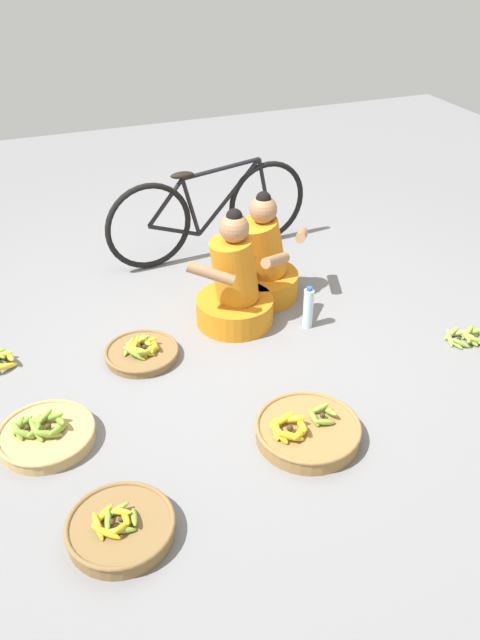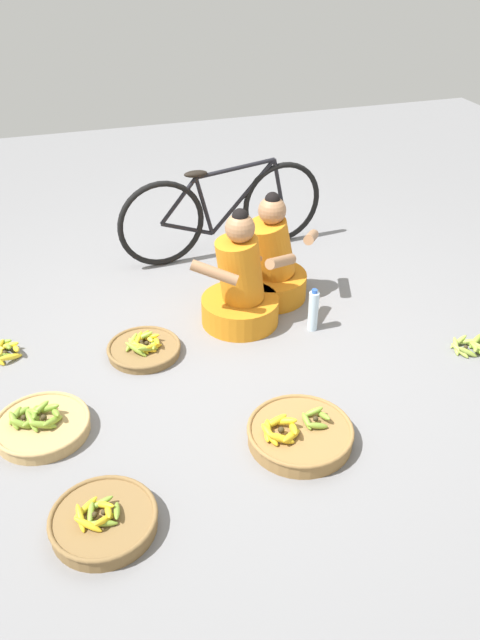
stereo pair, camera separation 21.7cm
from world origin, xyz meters
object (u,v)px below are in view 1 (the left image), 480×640
(banana_basket_front_right, at_px, (307,430))
(loose_bananas_back_center, at_px, (468,337))
(banana_basket_front_center, at_px, (121,527))
(banana_basket_near_bicycle, at_px, (142,352))
(water_bottle, at_px, (308,308))
(vendor_woman_behind, at_px, (262,264))
(bicycle_leaning, at_px, (210,212))
(vendor_woman_front, at_px, (235,288))
(banana_basket_back_left, at_px, (46,434))

(banana_basket_front_right, relative_size, loose_bananas_back_center, 1.85)
(banana_basket_front_center, xyz_separation_m, banana_basket_near_bicycle, (0.42, 1.29, -0.01))
(water_bottle, bearing_deg, banana_basket_front_center, -141.29)
(vendor_woman_behind, relative_size, bicycle_leaning, 0.47)
(bicycle_leaning, bearing_deg, banana_basket_near_bicycle, -126.08)
(banana_basket_front_center, bearing_deg, vendor_woman_behind, 50.58)
(vendor_woman_front, xyz_separation_m, banana_basket_near_bicycle, (-0.69, -0.17, -0.23))
(banana_basket_back_left, distance_m, loose_bananas_back_center, 2.67)
(banana_basket_back_left, relative_size, loose_bananas_back_center, 1.69)
(vendor_woman_front, height_order, bicycle_leaning, vendor_woman_front)
(vendor_woman_behind, xyz_separation_m, water_bottle, (0.12, -0.49, -0.11))
(vendor_woman_front, height_order, water_bottle, vendor_woman_front)
(loose_bananas_back_center, bearing_deg, water_bottle, 149.07)
(vendor_woman_front, height_order, vendor_woman_behind, vendor_woman_front)
(banana_basket_front_center, distance_m, banana_basket_front_right, 1.09)
(vendor_woman_front, distance_m, bicycle_leaning, 1.04)
(banana_basket_front_right, bearing_deg, vendor_woman_behind, 76.26)
(vendor_woman_front, distance_m, banana_basket_front_right, 1.22)
(loose_bananas_back_center, bearing_deg, bicycle_leaning, 122.63)
(vendor_woman_behind, relative_size, banana_basket_front_center, 1.60)
(vendor_woman_behind, relative_size, loose_bananas_back_center, 2.60)
(bicycle_leaning, height_order, banana_basket_front_right, bicycle_leaning)
(banana_basket_back_left, bearing_deg, banana_basket_near_bicycle, 40.20)
(banana_basket_near_bicycle, bearing_deg, vendor_woman_front, 13.96)
(vendor_woman_front, xyz_separation_m, loose_bananas_back_center, (1.33, -0.77, -0.23))
(vendor_woman_front, distance_m, vendor_woman_behind, 0.40)
(water_bottle, bearing_deg, loose_bananas_back_center, -30.93)
(water_bottle, bearing_deg, bicycle_leaning, 101.28)
(vendor_woman_front, relative_size, water_bottle, 2.71)
(banana_basket_front_right, distance_m, loose_bananas_back_center, 1.45)
(vendor_woman_front, bearing_deg, banana_basket_front_center, -127.17)
(bicycle_leaning, distance_m, banana_basket_front_right, 2.26)
(vendor_woman_behind, bearing_deg, banana_basket_front_right, -103.74)
(vendor_woman_behind, relative_size, banana_basket_front_right, 1.41)
(bicycle_leaning, bearing_deg, loose_bananas_back_center, -57.37)
(vendor_woman_front, distance_m, loose_bananas_back_center, 1.55)
(vendor_woman_front, bearing_deg, banana_basket_near_bicycle, -166.04)
(vendor_woman_behind, height_order, banana_basket_back_left, vendor_woman_behind)
(banana_basket_back_left, distance_m, banana_basket_near_bicycle, 0.86)
(loose_bananas_back_center, bearing_deg, banana_basket_back_left, 179.12)
(banana_basket_back_left, height_order, water_bottle, water_bottle)
(bicycle_leaning, height_order, loose_bananas_back_center, bicycle_leaning)
(banana_basket_front_center, distance_m, water_bottle, 1.98)
(vendor_woman_front, relative_size, banana_basket_front_right, 1.46)
(banana_basket_near_bicycle, relative_size, water_bottle, 1.53)
(vendor_woman_front, distance_m, banana_basket_back_left, 1.54)
(banana_basket_near_bicycle, height_order, water_bottle, water_bottle)
(vendor_woman_behind, bearing_deg, loose_bananas_back_center, -45.12)
(banana_basket_back_left, xyz_separation_m, water_bottle, (1.78, 0.50, 0.09))
(bicycle_leaning, height_order, water_bottle, bicycle_leaning)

